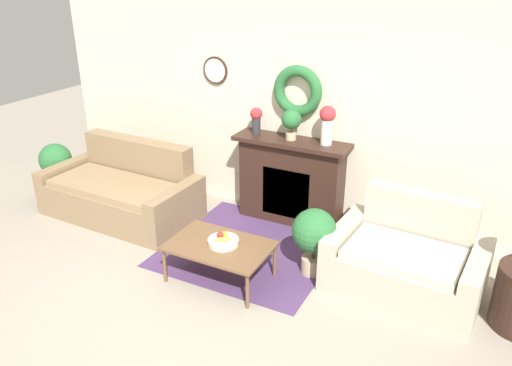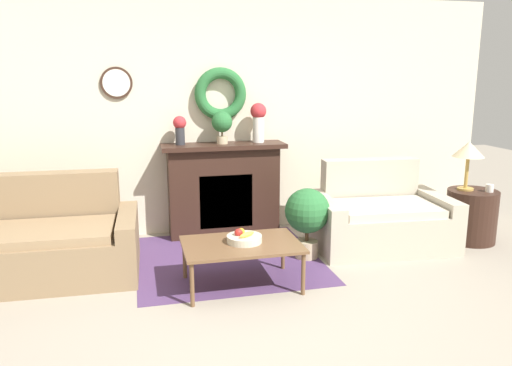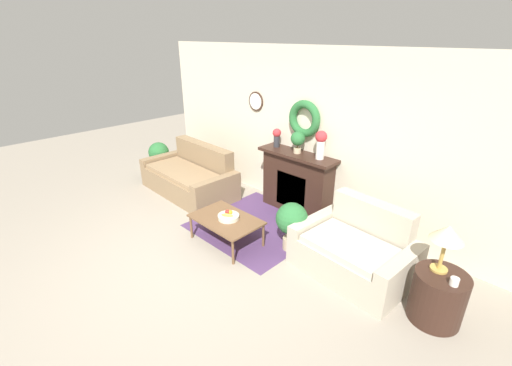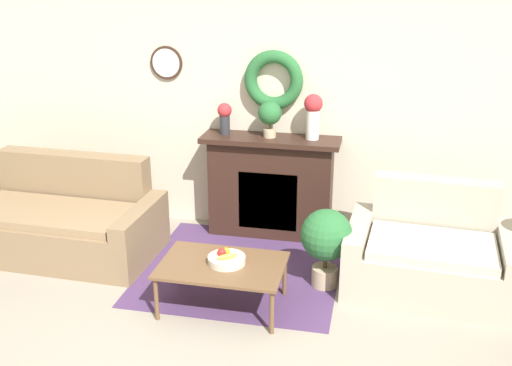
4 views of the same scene
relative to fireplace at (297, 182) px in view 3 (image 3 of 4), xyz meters
The scene contains 16 objects.
ground_plane 2.38m from the fireplace, 91.23° to the right, with size 16.00×16.00×0.00m, color gray.
floor_rug 0.99m from the fireplace, 97.72° to the right, with size 1.80×1.77×0.01m.
wall_back 0.85m from the fireplace, 103.96° to the left, with size 6.80×0.19×2.70m.
fireplace is the anchor object (origin of this frame).
couch_left 2.12m from the fireplace, 157.59° to the right, with size 1.97×1.05×0.90m.
loveseat_right 1.77m from the fireplace, 26.42° to the right, with size 1.49×1.06×0.89m.
coffee_table 1.51m from the fireplace, 94.30° to the right, with size 1.01×0.67×0.40m.
fruit_bowl 1.48m from the fireplace, 93.28° to the right, with size 0.31×0.31×0.12m.
side_table_by_loveseat 2.78m from the fireplace, 19.21° to the right, with size 0.54×0.54×0.58m.
table_lamp 2.73m from the fireplace, 18.59° to the right, with size 0.33×0.33×0.53m.
mug 2.92m from the fireplace, 20.18° to the right, with size 0.08×0.08×0.08m.
vase_on_mantel_left 0.86m from the fireplace, behind, with size 0.15×0.15×0.32m.
vase_on_mantel_right 0.89m from the fireplace, ahead, with size 0.18×0.18×0.45m.
potted_plant_on_mantel 0.75m from the fireplace, 128.62° to the right, with size 0.23×0.23×0.36m.
potted_plant_floor_by_couch 3.23m from the fireplace, 166.45° to the right, with size 0.43×0.43×0.73m.
potted_plant_floor_by_loveseat 1.18m from the fireplace, 55.14° to the right, with size 0.45×0.45×0.72m.
Camera 3 is at (3.27, -1.97, 2.85)m, focal length 24.00 mm.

